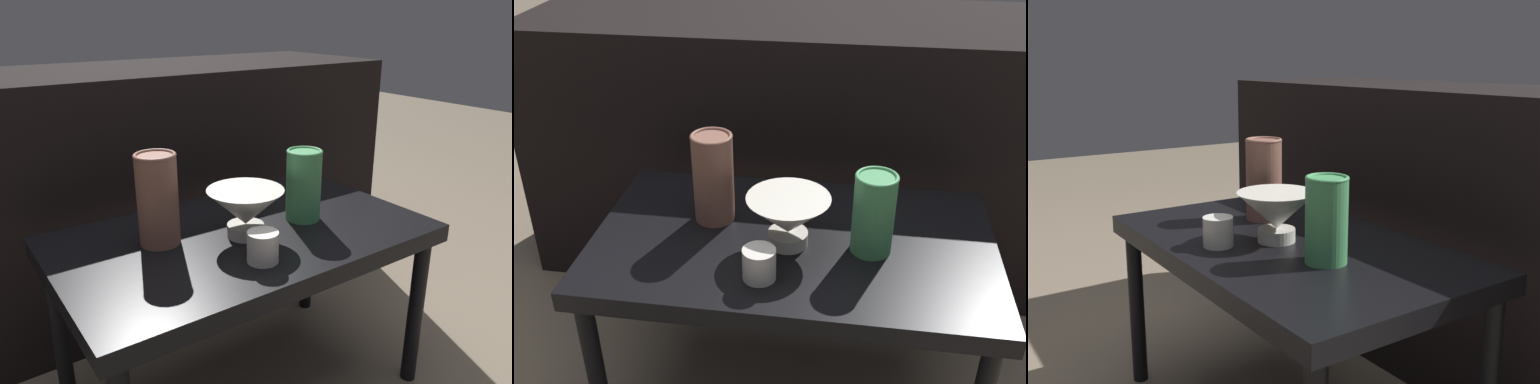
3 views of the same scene
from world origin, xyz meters
The scene contains 6 objects.
table centered at (0.00, 0.00, 0.38)m, with size 0.80×0.47×0.42m.
couch_backdrop centered at (0.00, 0.59, 0.36)m, with size 1.58×0.50×0.72m.
bowl centered at (-0.01, -0.02, 0.49)m, with size 0.16×0.16×0.10m.
vase_textured_left centered at (-0.17, 0.05, 0.52)m, with size 0.08×0.08×0.19m.
vase_colorful_right centered at (0.15, -0.02, 0.51)m, with size 0.08×0.08×0.16m.
cup centered at (-0.05, -0.14, 0.45)m, with size 0.06×0.06×0.06m.
Camera 3 is at (0.98, -0.67, 0.79)m, focal length 42.00 mm.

